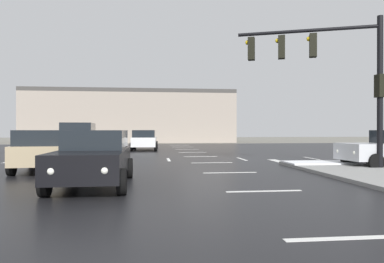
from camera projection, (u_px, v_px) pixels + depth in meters
name	position (u px, v px, depth m)	size (l,w,h in m)	color
ground_plane	(206.00, 160.00, 19.08)	(120.00, 120.00, 0.00)	slate
road_asphalt	(206.00, 160.00, 19.08)	(44.00, 44.00, 0.02)	black
snow_strip_curbside	(331.00, 162.00, 15.67)	(4.00, 1.60, 0.06)	white
lane_markings	(233.00, 161.00, 17.85)	(36.15, 36.15, 0.01)	silver
traffic_signal_mast	(330.00, 65.00, 14.30)	(5.36, 2.19, 5.95)	black
strip_building_background	(132.00, 117.00, 47.27)	(26.68, 8.00, 6.80)	gray
suv_grey	(79.00, 138.00, 22.34)	(2.46, 4.95, 2.03)	slate
sedan_tan	(47.00, 149.00, 13.77)	(2.35, 4.66, 1.58)	tan
sedan_black	(95.00, 156.00, 10.18)	(2.04, 4.55, 1.58)	black
sedan_white	(144.00, 140.00, 27.76)	(2.13, 4.58, 1.58)	white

